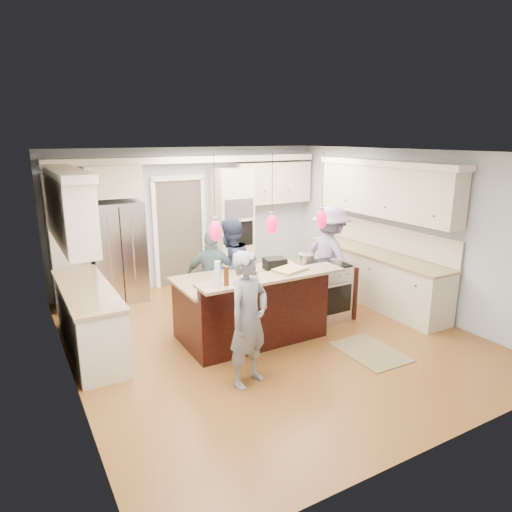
{
  "coord_description": "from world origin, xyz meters",
  "views": [
    {
      "loc": [
        -3.28,
        -5.45,
        2.91
      ],
      "look_at": [
        0.0,
        0.35,
        1.15
      ],
      "focal_mm": 32.0,
      "sensor_mm": 36.0,
      "label": 1
    }
  ],
  "objects_px": {
    "island_range": "(324,291)",
    "refrigerator": "(118,252)",
    "person_bar_end": "(249,319)",
    "person_far_left": "(230,270)",
    "kitchen_island": "(251,306)"
  },
  "relations": [
    {
      "from": "island_range",
      "to": "refrigerator",
      "type": "bearing_deg",
      "value": 137.41
    },
    {
      "from": "island_range",
      "to": "person_bar_end",
      "type": "distance_m",
      "value": 2.42
    },
    {
      "from": "refrigerator",
      "to": "person_bar_end",
      "type": "height_order",
      "value": "refrigerator"
    },
    {
      "from": "island_range",
      "to": "person_far_left",
      "type": "bearing_deg",
      "value": 152.59
    },
    {
      "from": "refrigerator",
      "to": "island_range",
      "type": "relative_size",
      "value": 1.96
    },
    {
      "from": "refrigerator",
      "to": "kitchen_island",
      "type": "height_order",
      "value": "refrigerator"
    },
    {
      "from": "kitchen_island",
      "to": "person_bar_end",
      "type": "distance_m",
      "value": 1.35
    },
    {
      "from": "refrigerator",
      "to": "person_far_left",
      "type": "bearing_deg",
      "value": -52.83
    },
    {
      "from": "island_range",
      "to": "person_far_left",
      "type": "distance_m",
      "value": 1.57
    },
    {
      "from": "kitchen_island",
      "to": "refrigerator",
      "type": "bearing_deg",
      "value": 116.92
    },
    {
      "from": "kitchen_island",
      "to": "person_bar_end",
      "type": "height_order",
      "value": "person_bar_end"
    },
    {
      "from": "person_far_left",
      "to": "refrigerator",
      "type": "bearing_deg",
      "value": -77.82
    },
    {
      "from": "person_bar_end",
      "to": "island_range",
      "type": "bearing_deg",
      "value": 9.6
    },
    {
      "from": "refrigerator",
      "to": "kitchen_island",
      "type": "relative_size",
      "value": 0.86
    },
    {
      "from": "kitchen_island",
      "to": "person_bar_end",
      "type": "xyz_separation_m",
      "value": [
        -0.65,
        -1.14,
        0.34
      ]
    }
  ]
}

